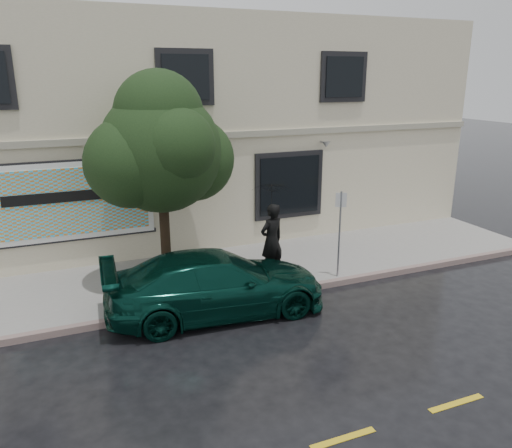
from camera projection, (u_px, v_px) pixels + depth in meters
name	position (u px, v px, depth m)	size (l,w,h in m)	color
ground	(255.00, 333.00, 10.62)	(90.00, 90.00, 0.00)	black
sidewalk	(209.00, 275.00, 13.47)	(20.00, 3.50, 0.15)	gray
curb	(231.00, 301.00, 11.93)	(20.00, 0.18, 0.16)	slate
road_marking	(343.00, 438.00, 7.52)	(19.00, 0.12, 0.01)	gold
building	(158.00, 127.00, 17.57)	(20.00, 8.12, 7.00)	beige
billboard	(73.00, 201.00, 13.21)	(4.30, 0.16, 2.20)	white
car	(217.00, 284.00, 11.31)	(2.20, 4.98, 1.45)	#072D25
pedestrian	(272.00, 241.00, 12.95)	(0.72, 0.47, 1.97)	black
umbrella	(272.00, 188.00, 12.55)	(1.10, 1.10, 0.81)	black
street_tree	(161.00, 152.00, 12.22)	(3.02, 3.02, 4.82)	black
sign_pole	(340.00, 226.00, 12.80)	(0.27, 0.13, 2.30)	gray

